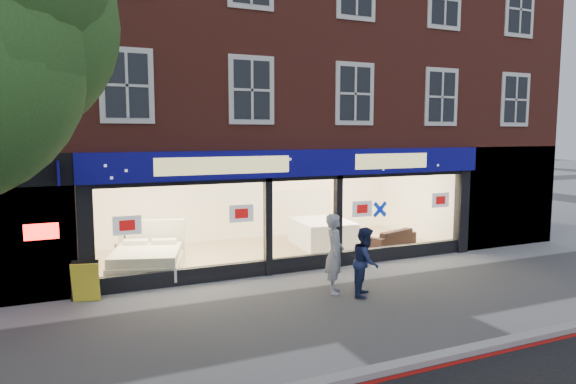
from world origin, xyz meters
TOP-DOWN VIEW (x-y plane):
  - ground at (0.00, 0.00)m, footprint 120.00×120.00m
  - kerb_line at (0.00, -3.10)m, footprint 60.00×0.10m
  - kerb_stone at (0.00, -2.90)m, footprint 60.00×0.25m
  - showroom_floor at (0.00, 5.25)m, footprint 11.00×4.50m
  - building at (-0.02, 6.93)m, footprint 19.00×8.26m
  - display_bed at (-3.97, 4.33)m, footprint 2.33×2.58m
  - bedside_table at (-4.40, 5.41)m, footprint 0.55×0.55m
  - mattress_stack at (1.72, 5.23)m, footprint 1.82×2.22m
  - sofa at (3.70, 4.29)m, footprint 2.02×1.28m
  - a_board at (-5.57, 2.70)m, footprint 0.67×0.52m
  - pedestrian_grey at (-0.19, 1.00)m, footprint 0.72×0.81m
  - pedestrian_blue at (0.36, 0.53)m, footprint 0.96×0.98m

SIDE VIEW (x-z plane):
  - ground at x=0.00m, z-range 0.00..0.00m
  - kerb_line at x=0.00m, z-range 0.00..0.01m
  - showroom_floor at x=0.00m, z-range 0.00..0.10m
  - kerb_stone at x=0.00m, z-range 0.00..0.12m
  - bedside_table at x=-4.40m, z-range 0.10..0.65m
  - sofa at x=3.70m, z-range 0.10..0.65m
  - display_bed at x=-3.97m, z-range -0.17..1.05m
  - a_board at x=-5.57m, z-range 0.00..0.91m
  - mattress_stack at x=1.72m, z-range 0.10..0.92m
  - pedestrian_blue at x=0.36m, z-range 0.00..1.59m
  - pedestrian_grey at x=-0.19m, z-range 0.00..1.88m
  - building at x=-0.02m, z-range 1.52..11.82m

